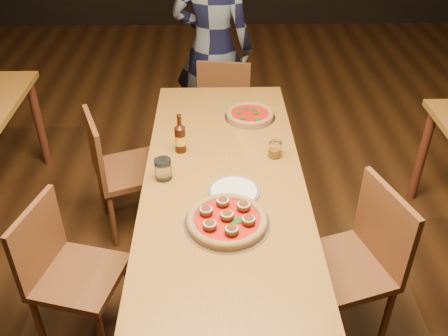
{
  "coord_description": "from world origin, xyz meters",
  "views": [
    {
      "loc": [
        -0.04,
        -2.05,
        2.21
      ],
      "look_at": [
        0.0,
        -0.05,
        0.82
      ],
      "focal_mm": 40.0,
      "sensor_mm": 36.0,
      "label": 1
    }
  ],
  "objects_px": {
    "chair_main_e": "(342,267)",
    "amber_glass": "(275,149)",
    "water_glass": "(163,169)",
    "table_main": "(224,185)",
    "pizza_meatball": "(227,220)",
    "plate_stack": "(234,192)",
    "diner": "(213,49)",
    "chair_main_sw": "(130,169)",
    "beer_bottle": "(180,139)",
    "chair_main_nw": "(79,276)",
    "pizza_margherita": "(250,115)",
    "chair_end": "(221,121)"
  },
  "relations": [
    {
      "from": "pizza_margherita",
      "to": "water_glass",
      "type": "relative_size",
      "value": 2.87
    },
    {
      "from": "pizza_meatball",
      "to": "beer_bottle",
      "type": "distance_m",
      "value": 0.65
    },
    {
      "from": "table_main",
      "to": "chair_main_sw",
      "type": "distance_m",
      "value": 0.81
    },
    {
      "from": "chair_end",
      "to": "amber_glass",
      "type": "relative_size",
      "value": 9.49
    },
    {
      "from": "water_glass",
      "to": "table_main",
      "type": "bearing_deg",
      "value": 5.4
    },
    {
      "from": "chair_main_sw",
      "to": "amber_glass",
      "type": "relative_size",
      "value": 9.76
    },
    {
      "from": "water_glass",
      "to": "chair_end",
      "type": "bearing_deg",
      "value": 75.37
    },
    {
      "from": "plate_stack",
      "to": "pizza_meatball",
      "type": "bearing_deg",
      "value": -100.19
    },
    {
      "from": "chair_main_nw",
      "to": "amber_glass",
      "type": "relative_size",
      "value": 9.35
    },
    {
      "from": "plate_stack",
      "to": "diner",
      "type": "bearing_deg",
      "value": 93.29
    },
    {
      "from": "chair_end",
      "to": "pizza_meatball",
      "type": "height_order",
      "value": "chair_end"
    },
    {
      "from": "chair_main_sw",
      "to": "beer_bottle",
      "type": "relative_size",
      "value": 4.0
    },
    {
      "from": "pizza_meatball",
      "to": "plate_stack",
      "type": "height_order",
      "value": "pizza_meatball"
    },
    {
      "from": "pizza_margherita",
      "to": "diner",
      "type": "bearing_deg",
      "value": 103.59
    },
    {
      "from": "amber_glass",
      "to": "chair_end",
      "type": "bearing_deg",
      "value": 105.74
    },
    {
      "from": "beer_bottle",
      "to": "amber_glass",
      "type": "bearing_deg",
      "value": -6.94
    },
    {
      "from": "pizza_margherita",
      "to": "plate_stack",
      "type": "relative_size",
      "value": 1.28
    },
    {
      "from": "diner",
      "to": "chair_main_sw",
      "type": "bearing_deg",
      "value": 75.71
    },
    {
      "from": "beer_bottle",
      "to": "chair_main_e",
      "type": "bearing_deg",
      "value": -36.42
    },
    {
      "from": "pizza_meatball",
      "to": "water_glass",
      "type": "distance_m",
      "value": 0.47
    },
    {
      "from": "chair_end",
      "to": "water_glass",
      "type": "height_order",
      "value": "water_glass"
    },
    {
      "from": "chair_main_sw",
      "to": "amber_glass",
      "type": "height_order",
      "value": "chair_main_sw"
    },
    {
      "from": "amber_glass",
      "to": "diner",
      "type": "xyz_separation_m",
      "value": [
        -0.33,
        1.34,
        0.04
      ]
    },
    {
      "from": "chair_end",
      "to": "beer_bottle",
      "type": "relative_size",
      "value": 3.88
    },
    {
      "from": "plate_stack",
      "to": "amber_glass",
      "type": "height_order",
      "value": "amber_glass"
    },
    {
      "from": "diner",
      "to": "chair_end",
      "type": "bearing_deg",
      "value": 111.68
    },
    {
      "from": "table_main",
      "to": "chair_main_nw",
      "type": "distance_m",
      "value": 0.84
    },
    {
      "from": "chair_main_sw",
      "to": "water_glass",
      "type": "distance_m",
      "value": 0.71
    },
    {
      "from": "chair_main_e",
      "to": "plate_stack",
      "type": "distance_m",
      "value": 0.64
    },
    {
      "from": "table_main",
      "to": "pizza_meatball",
      "type": "height_order",
      "value": "pizza_meatball"
    },
    {
      "from": "chair_main_nw",
      "to": "beer_bottle",
      "type": "height_order",
      "value": "beer_bottle"
    },
    {
      "from": "pizza_meatball",
      "to": "table_main",
      "type": "bearing_deg",
      "value": 90.87
    },
    {
      "from": "table_main",
      "to": "amber_glass",
      "type": "relative_size",
      "value": 22.63
    },
    {
      "from": "table_main",
      "to": "water_glass",
      "type": "height_order",
      "value": "water_glass"
    },
    {
      "from": "table_main",
      "to": "water_glass",
      "type": "distance_m",
      "value": 0.33
    },
    {
      "from": "pizza_meatball",
      "to": "amber_glass",
      "type": "relative_size",
      "value": 4.32
    },
    {
      "from": "diner",
      "to": "beer_bottle",
      "type": "bearing_deg",
      "value": 95.87
    },
    {
      "from": "water_glass",
      "to": "amber_glass",
      "type": "bearing_deg",
      "value": 17.78
    },
    {
      "from": "chair_main_nw",
      "to": "diner",
      "type": "distance_m",
      "value": 2.01
    },
    {
      "from": "chair_main_e",
      "to": "amber_glass",
      "type": "height_order",
      "value": "chair_main_e"
    },
    {
      "from": "chair_main_e",
      "to": "amber_glass",
      "type": "bearing_deg",
      "value": -168.45
    },
    {
      "from": "chair_main_e",
      "to": "amber_glass",
      "type": "distance_m",
      "value": 0.69
    },
    {
      "from": "chair_main_nw",
      "to": "pizza_meatball",
      "type": "height_order",
      "value": "chair_main_nw"
    },
    {
      "from": "chair_end",
      "to": "diner",
      "type": "xyz_separation_m",
      "value": [
        -0.05,
        0.37,
        0.41
      ]
    },
    {
      "from": "chair_main_nw",
      "to": "pizza_margherita",
      "type": "height_order",
      "value": "chair_main_nw"
    },
    {
      "from": "chair_main_sw",
      "to": "chair_main_e",
      "type": "bearing_deg",
      "value": -148.63
    },
    {
      "from": "table_main",
      "to": "plate_stack",
      "type": "bearing_deg",
      "value": -75.06
    },
    {
      "from": "chair_main_sw",
      "to": "plate_stack",
      "type": "bearing_deg",
      "value": -158.63
    },
    {
      "from": "chair_main_e",
      "to": "pizza_meatball",
      "type": "height_order",
      "value": "chair_main_e"
    },
    {
      "from": "pizza_margherita",
      "to": "chair_main_nw",
      "type": "bearing_deg",
      "value": -132.91
    }
  ]
}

